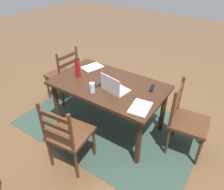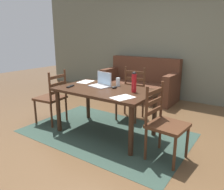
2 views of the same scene
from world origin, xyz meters
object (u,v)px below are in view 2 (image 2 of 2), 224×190
at_px(computer_mouse, 114,87).
at_px(tv_remote, 70,86).
at_px(drinking_glass, 118,82).
at_px(laptop, 102,83).
at_px(couch, 140,84).
at_px(chair_left_near, 52,98).
at_px(dining_table, 105,95).
at_px(chair_right_near, 165,124).
at_px(water_bottle, 134,82).
at_px(chair_far_head, 131,94).

relative_size(computer_mouse, tv_remote, 0.59).
bearing_deg(drinking_glass, computer_mouse, -74.71).
bearing_deg(laptop, couch, 99.43).
height_order(chair_left_near, computer_mouse, chair_left_near).
bearing_deg(dining_table, couch, 102.93).
bearing_deg(chair_right_near, dining_table, 170.52).
relative_size(dining_table, tv_remote, 8.86).
height_order(dining_table, laptop, laptop).
height_order(chair_right_near, chair_left_near, same).
distance_m(laptop, drinking_glass, 0.27).
height_order(dining_table, chair_left_near, chair_left_near).
xyz_separation_m(couch, water_bottle, (0.94, -2.05, 0.53)).
relative_size(chair_left_near, water_bottle, 3.19).
height_order(chair_right_near, computer_mouse, chair_right_near).
height_order(dining_table, drinking_glass, drinking_glass).
height_order(laptop, computer_mouse, laptop).
xyz_separation_m(dining_table, chair_far_head, (-0.00, 0.82, -0.18)).
xyz_separation_m(chair_right_near, laptop, (-1.20, 0.28, 0.33)).
bearing_deg(water_bottle, chair_left_near, -170.47).
bearing_deg(computer_mouse, tv_remote, -138.05).
relative_size(chair_right_near, laptop, 2.67).
distance_m(laptop, water_bottle, 0.62).
bearing_deg(tv_remote, chair_far_head, 49.67).
height_order(chair_right_near, tv_remote, chair_right_near).
distance_m(dining_table, chair_far_head, 0.83).
bearing_deg(tv_remote, computer_mouse, 13.69).
distance_m(computer_mouse, tv_remote, 0.70).
height_order(couch, water_bottle, water_bottle).
xyz_separation_m(chair_far_head, drinking_glass, (0.06, -0.54, 0.34)).
distance_m(water_bottle, tv_remote, 1.04).
bearing_deg(water_bottle, tv_remote, -163.64).
relative_size(couch, laptop, 5.06).
height_order(chair_far_head, tv_remote, chair_far_head).
relative_size(chair_left_near, computer_mouse, 9.50).
xyz_separation_m(dining_table, tv_remote, (-0.53, -0.21, 0.10)).
distance_m(couch, tv_remote, 2.37).
xyz_separation_m(drinking_glass, tv_remote, (-0.58, -0.49, -0.06)).
bearing_deg(water_bottle, computer_mouse, 175.28).
distance_m(chair_far_head, chair_right_near, 1.44).
distance_m(chair_right_near, water_bottle, 0.77).
distance_m(dining_table, tv_remote, 0.58).
height_order(water_bottle, tv_remote, water_bottle).
bearing_deg(chair_left_near, tv_remote, -4.21).
height_order(drinking_glass, tv_remote, drinking_glass).
distance_m(chair_right_near, computer_mouse, 1.03).
xyz_separation_m(couch, computer_mouse, (0.59, -2.02, 0.39)).
relative_size(couch, computer_mouse, 18.00).
relative_size(couch, drinking_glass, 13.57).
bearing_deg(chair_left_near, chair_right_near, -0.02).
height_order(couch, tv_remote, couch).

